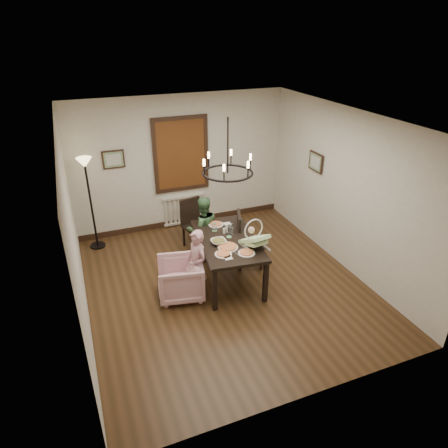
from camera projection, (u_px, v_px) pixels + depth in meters
room_shell at (217, 202)px, 6.53m from camera, size 4.51×5.00×2.81m
dining_table at (227, 243)px, 6.70m from camera, size 1.14×1.78×0.79m
chair_far at (196, 224)px, 7.78m from camera, size 0.53×0.53×0.99m
chair_right at (250, 240)px, 7.17m from camera, size 0.60×0.60×1.06m
armchair at (180, 279)px, 6.43m from camera, size 0.85×0.83×0.66m
elderly_woman at (197, 270)px, 6.37m from camera, size 0.33×0.41×0.98m
seated_man at (203, 234)px, 7.38m from camera, size 0.51×0.40×1.04m
baby_bouncer at (255, 238)px, 6.35m from camera, size 0.44×0.55×0.33m
salad_bowl at (219, 241)px, 6.51m from camera, size 0.30×0.30×0.07m
pizza_platter at (228, 247)px, 6.38m from camera, size 0.32×0.32×0.04m
drinking_glass at (231, 231)px, 6.78m from camera, size 0.06×0.06×0.13m
window_blinds at (181, 154)px, 8.17m from camera, size 1.00×0.03×1.40m
radiator at (184, 209)px, 8.75m from camera, size 0.92×0.12×0.62m
picture_back at (113, 159)px, 7.72m from camera, size 0.42×0.03×0.36m
picture_right at (316, 162)px, 7.58m from camera, size 0.03×0.42×0.36m
floor_lamp at (91, 205)px, 7.61m from camera, size 0.30×0.30×1.80m
chandelier at (228, 173)px, 6.14m from camera, size 0.80×0.80×0.04m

